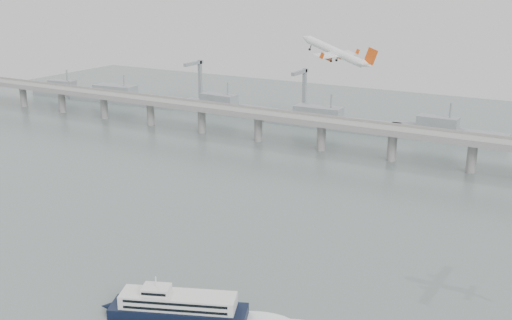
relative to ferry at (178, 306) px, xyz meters
The scene contains 5 objects.
ground 24.61m from the ferry, 118.68° to the left, with size 900.00×900.00×0.00m, color slate.
bridge 222.07m from the ferry, 93.31° to the left, with size 800.00×22.00×23.90m.
distant_fleet 331.52m from the ferry, 120.25° to the left, with size 453.00×60.90×40.00m.
ferry is the anchor object (origin of this frame).
airliner 130.63m from the ferry, 81.97° to the left, with size 38.84×35.22×14.90m.
Camera 1 is at (127.40, -170.36, 115.16)m, focal length 42.00 mm.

